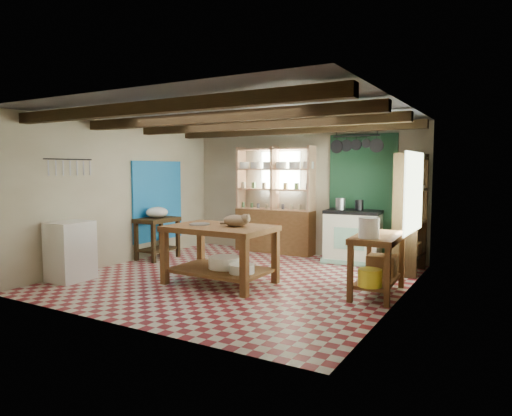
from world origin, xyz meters
The scene contains 30 objects.
floor centered at (0.00, 0.00, -0.01)m, with size 5.00×5.00×0.02m, color maroon.
ceiling centered at (0.00, 0.00, 2.60)m, with size 5.00×5.00×0.02m, color #494A4E.
wall_back centered at (0.00, 2.50, 1.30)m, with size 5.00×0.04×2.60m, color #BAB196.
wall_front centered at (0.00, -2.50, 1.30)m, with size 5.00×0.04×2.60m, color #BAB196.
wall_left centered at (-2.50, 0.00, 1.30)m, with size 0.04×5.00×2.60m, color #BAB196.
wall_right centered at (2.50, 0.00, 1.30)m, with size 0.04×5.00×2.60m, color #BAB196.
ceiling_beams centered at (0.00, 0.00, 2.48)m, with size 5.00×3.80×0.15m, color #322211.
blue_wall_patch centered at (-2.47, 0.90, 1.10)m, with size 0.04×1.40×1.60m, color #186DBA.
green_wall_patch centered at (1.25, 2.47, 1.25)m, with size 1.30×0.04×2.30m, color #1B452B.
window_back centered at (-0.50, 2.48, 1.70)m, with size 0.90×0.02×0.80m, color silver.
window_right centered at (2.48, 1.00, 1.40)m, with size 0.02×1.30×1.20m, color silver.
utensil_rail centered at (-2.44, -1.20, 1.78)m, with size 0.06×0.90×0.28m, color black.
pot_rack centered at (1.25, 2.05, 2.18)m, with size 0.86×0.12×0.36m, color black.
shelving_unit centered at (-0.55, 2.31, 1.10)m, with size 1.70×0.34×2.20m, color tan.
tall_rack centered at (2.28, 1.80, 1.00)m, with size 0.40×0.86×2.00m, color #322211.
work_table centered at (-0.06, -0.40, 0.44)m, with size 1.57×1.04×0.89m, color brown.
stove centered at (1.19, 2.15, 0.49)m, with size 1.01×0.68×0.98m, color white.
prep_table centered at (-2.20, 0.57, 0.40)m, with size 0.55×0.79×0.80m, color #322211.
white_cabinet centered at (-2.22, -1.40, 0.46)m, with size 0.51×0.62×0.93m, color white.
right_counter centered at (2.18, 0.19, 0.42)m, with size 0.59×1.18×0.84m, color brown.
cat centered at (0.19, -0.35, 0.98)m, with size 0.39×0.30×0.18m, color #947656.
steel_tray centered at (-0.41, -0.45, 0.90)m, with size 0.32×0.32×0.02m, color #A5A4AC.
basin_large centered at (-0.01, -0.35, 0.32)m, with size 0.50×0.50×0.17m, color white.
basin_small centered at (0.39, -0.50, 0.30)m, with size 0.37×0.37×0.13m, color white.
kettle_left centered at (0.95, 2.13, 1.09)m, with size 0.18×0.18×0.21m, color #A5A4AC.
kettle_right centered at (1.29, 2.16, 1.08)m, with size 0.15×0.15×0.19m, color black.
enamel_bowl centered at (-2.20, 0.57, 0.91)m, with size 0.42×0.42×0.21m, color white.
white_bucket centered at (2.15, -0.17, 0.98)m, with size 0.27×0.27×0.27m, color white.
wicker_basket centered at (2.16, 0.48, 0.36)m, with size 0.40×0.32×0.28m, color olive.
yellow_tub centered at (2.20, -0.26, 0.34)m, with size 0.31×0.31×0.23m, color yellow.
Camera 1 is at (3.83, -6.05, 1.76)m, focal length 32.00 mm.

